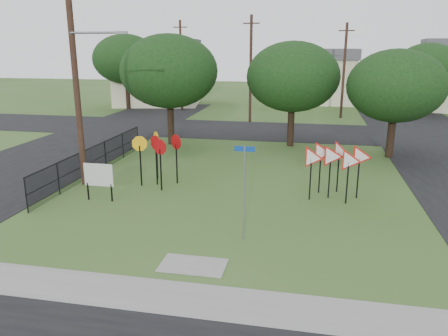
# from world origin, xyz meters

# --- Properties ---
(ground) EXTENTS (140.00, 140.00, 0.00)m
(ground) POSITION_xyz_m (0.00, 0.00, 0.00)
(ground) COLOR #315520
(sidewalk) EXTENTS (30.00, 1.60, 0.02)m
(sidewalk) POSITION_xyz_m (0.00, -4.20, 0.01)
(sidewalk) COLOR gray
(sidewalk) RESTS_ON ground
(planting_strip) EXTENTS (30.00, 0.80, 0.02)m
(planting_strip) POSITION_xyz_m (0.00, -5.40, 0.01)
(planting_strip) COLOR #315520
(planting_strip) RESTS_ON ground
(street_left) EXTENTS (8.00, 50.00, 0.02)m
(street_left) POSITION_xyz_m (-12.00, 10.00, 0.01)
(street_left) COLOR black
(street_left) RESTS_ON ground
(street_far) EXTENTS (60.00, 8.00, 0.02)m
(street_far) POSITION_xyz_m (0.00, 20.00, 0.01)
(street_far) COLOR black
(street_far) RESTS_ON ground
(curb_pad) EXTENTS (2.00, 1.20, 0.02)m
(curb_pad) POSITION_xyz_m (0.00, -2.40, 0.01)
(curb_pad) COLOR gray
(curb_pad) RESTS_ON ground
(street_name_sign) EXTENTS (0.68, 0.07, 3.28)m
(street_name_sign) POSITION_xyz_m (1.20, -0.18, 1.86)
(street_name_sign) COLOR gray
(street_name_sign) RESTS_ON ground
(stop_sign_cluster) EXTENTS (2.25, 2.12, 2.42)m
(stop_sign_cluster) POSITION_xyz_m (-3.74, 5.14, 1.80)
(stop_sign_cluster) COLOR black
(stop_sign_cluster) RESTS_ON ground
(yield_sign_cluster) EXTENTS (3.03, 2.10, 2.40)m
(yield_sign_cluster) POSITION_xyz_m (4.39, 4.89, 1.77)
(yield_sign_cluster) COLOR black
(yield_sign_cluster) RESTS_ON ground
(info_board) EXTENTS (1.31, 0.05, 1.64)m
(info_board) POSITION_xyz_m (-5.47, 2.46, 1.09)
(info_board) COLOR black
(info_board) RESTS_ON ground
(utility_pole_main) EXTENTS (3.55, 0.33, 10.00)m
(utility_pole_main) POSITION_xyz_m (-7.24, 4.50, 5.21)
(utility_pole_main) COLOR #3C251B
(utility_pole_main) RESTS_ON ground
(far_pole_a) EXTENTS (1.40, 0.24, 9.00)m
(far_pole_a) POSITION_xyz_m (-2.00, 24.00, 4.60)
(far_pole_a) COLOR #3C251B
(far_pole_a) RESTS_ON ground
(far_pole_b) EXTENTS (1.40, 0.24, 8.50)m
(far_pole_b) POSITION_xyz_m (6.00, 28.00, 4.35)
(far_pole_b) COLOR #3C251B
(far_pole_b) RESTS_ON ground
(far_pole_c) EXTENTS (1.40, 0.24, 9.00)m
(far_pole_c) POSITION_xyz_m (-10.00, 30.00, 4.60)
(far_pole_c) COLOR #3C251B
(far_pole_c) RESTS_ON ground
(fence_run) EXTENTS (0.05, 11.55, 1.50)m
(fence_run) POSITION_xyz_m (-7.60, 6.25, 0.78)
(fence_run) COLOR black
(fence_run) RESTS_ON ground
(house_left) EXTENTS (10.58, 8.88, 7.20)m
(house_left) POSITION_xyz_m (-14.00, 34.00, 3.65)
(house_left) COLOR beige
(house_left) RESTS_ON ground
(house_mid) EXTENTS (8.40, 8.40, 6.20)m
(house_mid) POSITION_xyz_m (4.00, 40.00, 3.15)
(house_mid) COLOR beige
(house_mid) RESTS_ON ground
(tree_near_left) EXTENTS (6.40, 6.40, 7.27)m
(tree_near_left) POSITION_xyz_m (-6.00, 14.00, 4.86)
(tree_near_left) COLOR black
(tree_near_left) RESTS_ON ground
(tree_near_mid) EXTENTS (6.00, 6.00, 6.80)m
(tree_near_mid) POSITION_xyz_m (2.00, 15.00, 4.54)
(tree_near_mid) COLOR black
(tree_near_mid) RESTS_ON ground
(tree_near_right) EXTENTS (5.60, 5.60, 6.33)m
(tree_near_right) POSITION_xyz_m (8.00, 13.00, 4.22)
(tree_near_right) COLOR black
(tree_near_right) RESTS_ON ground
(tree_far_left) EXTENTS (6.80, 6.80, 7.73)m
(tree_far_left) POSITION_xyz_m (-16.00, 30.00, 5.17)
(tree_far_left) COLOR black
(tree_far_left) RESTS_ON ground
(tree_far_right) EXTENTS (6.00, 6.00, 6.80)m
(tree_far_right) POSITION_xyz_m (14.00, 32.00, 4.54)
(tree_far_right) COLOR black
(tree_far_right) RESTS_ON ground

